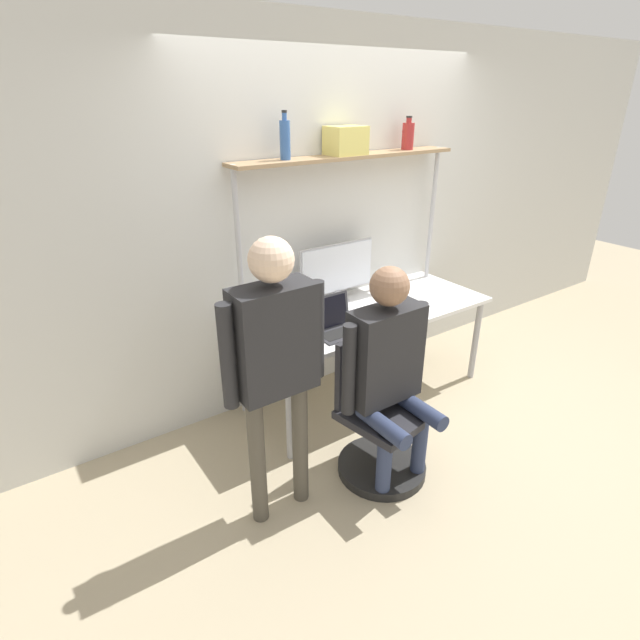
{
  "coord_description": "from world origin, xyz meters",
  "views": [
    {
      "loc": [
        -2.25,
        -2.2,
        2.22
      ],
      "look_at": [
        -0.83,
        -0.17,
        1.08
      ],
      "focal_mm": 28.0,
      "sensor_mm": 36.0,
      "label": 1
    }
  ],
  "objects_px": {
    "office_chair": "(378,433)",
    "bottle_blue": "(285,139)",
    "laptop": "(334,322)",
    "person_seated": "(389,361)",
    "cell_phone": "(365,323)",
    "person_standing": "(275,351)",
    "monitor": "(337,271)",
    "storage_box": "(346,141)",
    "bottle_red": "(408,135)"
  },
  "relations": [
    {
      "from": "storage_box",
      "to": "bottle_red",
      "type": "bearing_deg",
      "value": 0.0
    },
    {
      "from": "monitor",
      "to": "person_standing",
      "type": "relative_size",
      "value": 0.41
    },
    {
      "from": "laptop",
      "to": "person_standing",
      "type": "relative_size",
      "value": 0.19
    },
    {
      "from": "cell_phone",
      "to": "laptop",
      "type": "bearing_deg",
      "value": 173.51
    },
    {
      "from": "monitor",
      "to": "office_chair",
      "type": "xyz_separation_m",
      "value": [
        -0.4,
        -0.99,
        -0.71
      ]
    },
    {
      "from": "storage_box",
      "to": "bottle_blue",
      "type": "bearing_deg",
      "value": 180.0
    },
    {
      "from": "person_standing",
      "to": "laptop",
      "type": "bearing_deg",
      "value": 34.71
    },
    {
      "from": "office_chair",
      "to": "bottle_blue",
      "type": "height_order",
      "value": "bottle_blue"
    },
    {
      "from": "office_chair",
      "to": "person_seated",
      "type": "xyz_separation_m",
      "value": [
        0.01,
        -0.04,
        0.53
      ]
    },
    {
      "from": "laptop",
      "to": "bottle_red",
      "type": "relative_size",
      "value": 1.31
    },
    {
      "from": "storage_box",
      "to": "cell_phone",
      "type": "bearing_deg",
      "value": -107.46
    },
    {
      "from": "office_chair",
      "to": "bottle_blue",
      "type": "distance_m",
      "value": 1.95
    },
    {
      "from": "bottle_blue",
      "to": "person_seated",
      "type": "bearing_deg",
      "value": -88.51
    },
    {
      "from": "laptop",
      "to": "person_seated",
      "type": "bearing_deg",
      "value": -96.0
    },
    {
      "from": "office_chair",
      "to": "storage_box",
      "type": "relative_size",
      "value": 3.52
    },
    {
      "from": "laptop",
      "to": "bottle_blue",
      "type": "bearing_deg",
      "value": 102.44
    },
    {
      "from": "laptop",
      "to": "person_seated",
      "type": "height_order",
      "value": "person_seated"
    },
    {
      "from": "person_standing",
      "to": "bottle_blue",
      "type": "height_order",
      "value": "bottle_blue"
    },
    {
      "from": "person_seated",
      "to": "storage_box",
      "type": "xyz_separation_m",
      "value": [
        0.46,
        1.05,
        1.1
      ]
    },
    {
      "from": "person_seated",
      "to": "cell_phone",
      "type": "bearing_deg",
      "value": 62.03
    },
    {
      "from": "bottle_blue",
      "to": "storage_box",
      "type": "bearing_deg",
      "value": 0.0
    },
    {
      "from": "cell_phone",
      "to": "storage_box",
      "type": "relative_size",
      "value": 0.58
    },
    {
      "from": "laptop",
      "to": "office_chair",
      "type": "distance_m",
      "value": 0.79
    },
    {
      "from": "laptop",
      "to": "storage_box",
      "type": "xyz_separation_m",
      "value": [
        0.39,
        0.42,
        1.11
      ]
    },
    {
      "from": "bottle_blue",
      "to": "monitor",
      "type": "bearing_deg",
      "value": -2.3
    },
    {
      "from": "bottle_blue",
      "to": "cell_phone",
      "type": "bearing_deg",
      "value": -52.59
    },
    {
      "from": "person_standing",
      "to": "bottle_red",
      "type": "relative_size",
      "value": 6.87
    },
    {
      "from": "cell_phone",
      "to": "office_chair",
      "type": "height_order",
      "value": "office_chair"
    },
    {
      "from": "person_standing",
      "to": "bottle_red",
      "type": "bearing_deg",
      "value": 28.55
    },
    {
      "from": "monitor",
      "to": "storage_box",
      "type": "bearing_deg",
      "value": 13.65
    },
    {
      "from": "laptop",
      "to": "cell_phone",
      "type": "xyz_separation_m",
      "value": [
        0.25,
        -0.03,
        -0.06
      ]
    },
    {
      "from": "cell_phone",
      "to": "person_seated",
      "type": "distance_m",
      "value": 0.68
    },
    {
      "from": "person_seated",
      "to": "bottle_red",
      "type": "relative_size",
      "value": 5.79
    },
    {
      "from": "monitor",
      "to": "storage_box",
      "type": "relative_size",
      "value": 2.56
    },
    {
      "from": "office_chair",
      "to": "cell_phone",
      "type": "bearing_deg",
      "value": 59.68
    },
    {
      "from": "office_chair",
      "to": "person_seated",
      "type": "relative_size",
      "value": 0.66
    },
    {
      "from": "bottle_red",
      "to": "bottle_blue",
      "type": "bearing_deg",
      "value": 180.0
    },
    {
      "from": "laptop",
      "to": "bottle_red",
      "type": "xyz_separation_m",
      "value": [
        0.98,
        0.42,
        1.12
      ]
    },
    {
      "from": "office_chair",
      "to": "person_standing",
      "type": "relative_size",
      "value": 0.56
    },
    {
      "from": "cell_phone",
      "to": "person_standing",
      "type": "xyz_separation_m",
      "value": [
        -1.0,
        -0.49,
        0.3
      ]
    },
    {
      "from": "cell_phone",
      "to": "storage_box",
      "type": "bearing_deg",
      "value": 72.54
    },
    {
      "from": "person_standing",
      "to": "bottle_blue",
      "type": "distance_m",
      "value": 1.46
    },
    {
      "from": "person_standing",
      "to": "monitor",
      "type": "bearing_deg",
      "value": 40.71
    },
    {
      "from": "monitor",
      "to": "person_seated",
      "type": "bearing_deg",
      "value": -110.72
    },
    {
      "from": "cell_phone",
      "to": "office_chair",
      "type": "bearing_deg",
      "value": -120.32
    },
    {
      "from": "monitor",
      "to": "cell_phone",
      "type": "relative_size",
      "value": 4.39
    },
    {
      "from": "bottle_blue",
      "to": "storage_box",
      "type": "xyz_separation_m",
      "value": [
        0.49,
        0.0,
        -0.03
      ]
    },
    {
      "from": "person_seated",
      "to": "monitor",
      "type": "bearing_deg",
      "value": 69.28
    },
    {
      "from": "person_standing",
      "to": "bottle_blue",
      "type": "xyz_separation_m",
      "value": [
        0.66,
        0.94,
        0.91
      ]
    },
    {
      "from": "person_standing",
      "to": "bottle_blue",
      "type": "relative_size",
      "value": 5.48
    }
  ]
}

